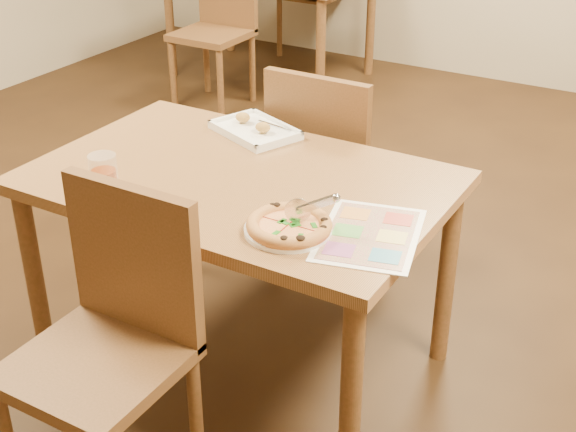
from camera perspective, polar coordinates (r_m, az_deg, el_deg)
The scene contains 10 objects.
dining_table at distance 2.57m, azimuth -3.47°, elevation 1.14°, with size 1.30×0.85×0.72m.
chair_near at distance 2.20m, azimuth -12.14°, elevation -6.63°, with size 0.42×0.42×0.47m.
chair_far at distance 3.06m, azimuth 2.79°, elevation 4.40°, with size 0.42×0.42×0.47m.
bg_chair_near at distance 5.16m, azimuth -4.88°, elevation 14.21°, with size 0.42×0.42×0.47m.
plate at distance 2.20m, azimuth 0.00°, elevation -1.00°, with size 0.24×0.24×0.01m, color white.
pizza at distance 2.18m, azimuth 0.08°, elevation -0.67°, with size 0.24×0.24×0.04m.
pizza_cutter at distance 2.17m, azimuth 1.65°, elevation 0.70°, with size 0.13×0.08×0.08m.
appetizer_tray at distance 2.84m, azimuth -2.38°, elevation 6.13°, with size 0.35×0.30×0.06m.
glass_tumbler at distance 2.49m, azimuth -12.98°, elevation 2.95°, with size 0.09×0.09×0.11m.
menu at distance 2.20m, azimuth 5.82°, elevation -1.32°, with size 0.26×0.37×0.01m, color white.
Camera 1 is at (1.29, -1.89, 1.80)m, focal length 50.00 mm.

